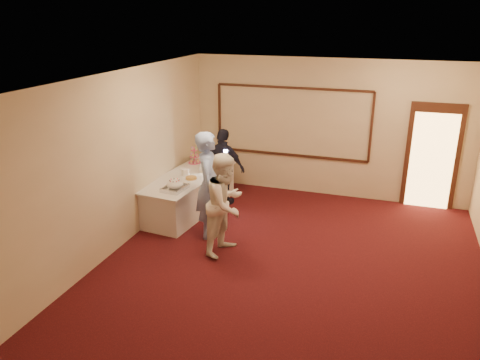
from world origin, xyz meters
name	(u,v)px	position (x,y,z in m)	size (l,w,h in m)	color
floor	(290,269)	(0.00, 0.00, 0.00)	(7.00, 7.00, 0.00)	black
room_walls	(295,148)	(0.00, 0.00, 2.03)	(6.04, 7.04, 3.02)	beige
wall_molding	(292,122)	(-0.80, 3.47, 1.60)	(3.45, 0.04, 1.55)	#351710
doorway	(432,157)	(2.15, 3.45, 1.08)	(1.05, 0.07, 2.20)	#351710
buffet_table	(189,193)	(-2.50, 1.66, 0.39)	(1.26, 2.65, 0.77)	white
pavlova_tray	(175,186)	(-2.39, 0.83, 0.85)	(0.41, 0.55, 0.19)	#AFB0B6
cupcake_stand	(194,157)	(-2.71, 2.45, 0.91)	(0.27, 0.27, 0.39)	#E44787
plate_stack_a	(186,172)	(-2.54, 1.62, 0.84)	(0.17, 0.17, 0.14)	white
plate_stack_b	(204,168)	(-2.28, 1.95, 0.85)	(0.19, 0.19, 0.16)	white
tart	(191,178)	(-2.34, 1.45, 0.80)	(0.26, 0.26, 0.05)	white
man	(209,185)	(-1.68, 0.77, 0.98)	(0.71, 0.47, 1.95)	#86A2E3
woman	(226,204)	(-1.18, 0.26, 0.87)	(0.85, 0.66, 1.75)	white
guest	(224,167)	(-1.94, 2.23, 0.82)	(0.96, 0.40, 1.64)	black
camera_flash	(226,151)	(-1.85, 2.09, 1.22)	(0.07, 0.04, 0.05)	white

